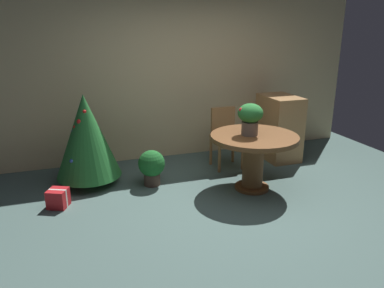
{
  "coord_description": "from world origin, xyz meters",
  "views": [
    {
      "loc": [
        -1.76,
        -3.56,
        2.07
      ],
      "look_at": [
        -0.46,
        0.28,
        0.79
      ],
      "focal_mm": 35.09,
      "sensor_mm": 36.0,
      "label": 1
    }
  ],
  "objects_px": {
    "holiday_tree": "(86,136)",
    "wooden_cabinet": "(279,128)",
    "wooden_chair_far": "(225,133)",
    "flower_vase": "(250,117)",
    "gift_box_red": "(58,198)",
    "round_dining_table": "(254,150)",
    "potted_plant": "(152,166)"
  },
  "relations": [
    {
      "from": "flower_vase",
      "to": "gift_box_red",
      "type": "height_order",
      "value": "flower_vase"
    },
    {
      "from": "gift_box_red",
      "to": "round_dining_table",
      "type": "bearing_deg",
      "value": -6.22
    },
    {
      "from": "wooden_chair_far",
      "to": "flower_vase",
      "type": "bearing_deg",
      "value": -93.83
    },
    {
      "from": "round_dining_table",
      "to": "holiday_tree",
      "type": "bearing_deg",
      "value": 156.72
    },
    {
      "from": "wooden_chair_far",
      "to": "wooden_cabinet",
      "type": "height_order",
      "value": "wooden_cabinet"
    },
    {
      "from": "gift_box_red",
      "to": "potted_plant",
      "type": "relative_size",
      "value": 0.59
    },
    {
      "from": "wooden_chair_far",
      "to": "gift_box_red",
      "type": "xyz_separation_m",
      "value": [
        -2.43,
        -0.65,
        -0.4
      ]
    },
    {
      "from": "holiday_tree",
      "to": "potted_plant",
      "type": "relative_size",
      "value": 2.53
    },
    {
      "from": "gift_box_red",
      "to": "potted_plant",
      "type": "height_order",
      "value": "potted_plant"
    },
    {
      "from": "round_dining_table",
      "to": "gift_box_red",
      "type": "distance_m",
      "value": 2.48
    },
    {
      "from": "gift_box_red",
      "to": "wooden_cabinet",
      "type": "height_order",
      "value": "wooden_cabinet"
    },
    {
      "from": "holiday_tree",
      "to": "wooden_cabinet",
      "type": "distance_m",
      "value": 2.98
    },
    {
      "from": "flower_vase",
      "to": "wooden_cabinet",
      "type": "relative_size",
      "value": 0.4
    },
    {
      "from": "flower_vase",
      "to": "wooden_chair_far",
      "type": "relative_size",
      "value": 0.45
    },
    {
      "from": "holiday_tree",
      "to": "wooden_chair_far",
      "type": "bearing_deg",
      "value": 1.28
    },
    {
      "from": "holiday_tree",
      "to": "gift_box_red",
      "type": "bearing_deg",
      "value": -124.17
    },
    {
      "from": "wooden_cabinet",
      "to": "potted_plant",
      "type": "height_order",
      "value": "wooden_cabinet"
    },
    {
      "from": "round_dining_table",
      "to": "wooden_chair_far",
      "type": "relative_size",
      "value": 1.25
    },
    {
      "from": "wooden_chair_far",
      "to": "potted_plant",
      "type": "relative_size",
      "value": 1.84
    },
    {
      "from": "round_dining_table",
      "to": "wooden_cabinet",
      "type": "relative_size",
      "value": 1.1
    },
    {
      "from": "gift_box_red",
      "to": "wooden_cabinet",
      "type": "distance_m",
      "value": 3.48
    },
    {
      "from": "flower_vase",
      "to": "gift_box_red",
      "type": "relative_size",
      "value": 1.41
    },
    {
      "from": "wooden_cabinet",
      "to": "flower_vase",
      "type": "bearing_deg",
      "value": -137.25
    },
    {
      "from": "holiday_tree",
      "to": "wooden_cabinet",
      "type": "height_order",
      "value": "holiday_tree"
    },
    {
      "from": "potted_plant",
      "to": "flower_vase",
      "type": "bearing_deg",
      "value": -24.03
    },
    {
      "from": "flower_vase",
      "to": "holiday_tree",
      "type": "bearing_deg",
      "value": 156.71
    },
    {
      "from": "round_dining_table",
      "to": "flower_vase",
      "type": "xyz_separation_m",
      "value": [
        -0.06,
        0.03,
        0.44
      ]
    },
    {
      "from": "flower_vase",
      "to": "holiday_tree",
      "type": "xyz_separation_m",
      "value": [
        -1.96,
        0.84,
        -0.31
      ]
    },
    {
      "from": "wooden_chair_far",
      "to": "gift_box_red",
      "type": "relative_size",
      "value": 3.13
    },
    {
      "from": "wooden_cabinet",
      "to": "potted_plant",
      "type": "bearing_deg",
      "value": -169.15
    },
    {
      "from": "round_dining_table",
      "to": "potted_plant",
      "type": "relative_size",
      "value": 2.3
    },
    {
      "from": "gift_box_red",
      "to": "holiday_tree",
      "type": "bearing_deg",
      "value": 55.83
    }
  ]
}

